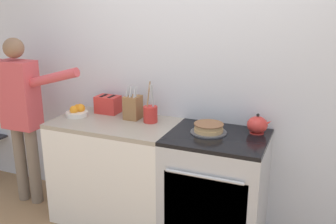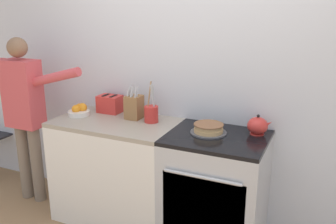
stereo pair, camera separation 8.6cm
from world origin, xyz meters
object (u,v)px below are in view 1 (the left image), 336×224
object	(u,v)px
utensil_crock	(150,113)
layer_cake	(209,128)
tea_kettle	(258,125)
person_baker	(21,108)
fruit_bowl	(77,111)
knife_block	(133,107)
stove_range	(215,190)
toaster	(108,104)

from	to	relation	value
utensil_crock	layer_cake	bearing A→B (deg)	-7.07
tea_kettle	person_baker	xyz separation A→B (m)	(-2.11, -0.24, -0.04)
layer_cake	person_baker	xyz separation A→B (m)	(-1.76, -0.11, -0.01)
layer_cake	fruit_bowl	distance (m)	1.20
tea_kettle	knife_block	world-z (taller)	knife_block
utensil_crock	fruit_bowl	bearing A→B (deg)	-172.58
layer_cake	utensil_crock	distance (m)	0.53
tea_kettle	knife_block	bearing A→B (deg)	-177.81
layer_cake	person_baker	distance (m)	1.76
knife_block	utensil_crock	bearing A→B (deg)	-8.78
layer_cake	knife_block	world-z (taller)	knife_block
stove_range	toaster	world-z (taller)	toaster
stove_range	toaster	bearing A→B (deg)	169.18
layer_cake	knife_block	size ratio (longest dim) A/B	0.96
layer_cake	toaster	world-z (taller)	toaster
fruit_bowl	utensil_crock	bearing A→B (deg)	7.42
layer_cake	utensil_crock	world-z (taller)	utensil_crock
person_baker	knife_block	bearing A→B (deg)	13.57
fruit_bowl	toaster	xyz separation A→B (m)	(0.20, 0.19, 0.04)
stove_range	tea_kettle	distance (m)	0.61
layer_cake	toaster	distance (m)	1.02
stove_range	tea_kettle	size ratio (longest dim) A/B	4.77
toaster	fruit_bowl	bearing A→B (deg)	-136.63
stove_range	person_baker	size ratio (longest dim) A/B	0.58
stove_range	tea_kettle	xyz separation A→B (m)	(0.27, 0.17, 0.52)
tea_kettle	person_baker	size ratio (longest dim) A/B	0.12
tea_kettle	utensil_crock	distance (m)	0.88
stove_range	person_baker	xyz separation A→B (m)	(-1.84, -0.07, 0.49)
layer_cake	knife_block	bearing A→B (deg)	172.49
stove_range	knife_block	size ratio (longest dim) A/B	3.13
utensil_crock	knife_block	bearing A→B (deg)	171.22
knife_block	fruit_bowl	bearing A→B (deg)	-166.84
layer_cake	person_baker	world-z (taller)	person_baker
toaster	utensil_crock	bearing A→B (deg)	-12.17
layer_cake	fruit_bowl	world-z (taller)	fruit_bowl
person_baker	layer_cake	bearing A→B (deg)	6.28
layer_cake	toaster	xyz separation A→B (m)	(-1.00, 0.17, 0.04)
stove_range	layer_cake	bearing A→B (deg)	154.23
utensil_crock	stove_range	bearing A→B (deg)	-9.76
toaster	person_baker	xyz separation A→B (m)	(-0.76, -0.27, -0.05)
tea_kettle	fruit_bowl	distance (m)	1.56
knife_block	person_baker	xyz separation A→B (m)	(-1.05, -0.20, -0.08)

